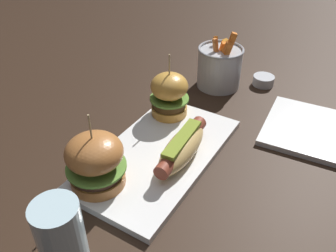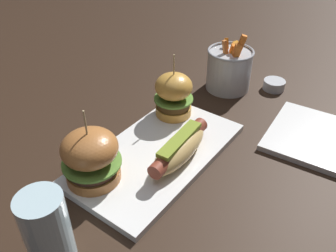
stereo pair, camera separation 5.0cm
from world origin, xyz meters
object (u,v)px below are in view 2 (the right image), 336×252
(platter_main, at_px, (157,154))
(sauce_ramekin, at_px, (274,85))
(hot_dog, at_px, (180,148))
(slider_left, at_px, (91,156))
(side_plate, at_px, (318,138))
(fries_bucket, at_px, (229,69))
(slider_right, at_px, (174,94))
(water_glass, at_px, (47,230))

(platter_main, xyz_separation_m, sauce_ramekin, (0.39, -0.08, 0.01))
(hot_dog, height_order, slider_left, slider_left)
(hot_dog, distance_m, slider_left, 0.16)
(sauce_ramekin, bearing_deg, side_plate, -132.70)
(slider_left, xyz_separation_m, fries_bucket, (0.45, -0.02, -0.01))
(hot_dog, bearing_deg, slider_left, 145.31)
(platter_main, relative_size, hot_dog, 2.07)
(slider_left, relative_size, slider_right, 1.00)
(fries_bucket, bearing_deg, water_glass, -176.37)
(platter_main, xyz_separation_m, fries_bucket, (0.32, 0.02, 0.05))
(side_plate, bearing_deg, water_glass, 156.24)
(slider_left, bearing_deg, fries_bucket, -3.12)
(side_plate, bearing_deg, sauce_ramekin, 47.30)
(slider_right, bearing_deg, sauce_ramekin, -26.36)
(slider_right, bearing_deg, side_plate, -68.57)
(platter_main, distance_m, slider_left, 0.14)
(slider_left, distance_m, side_plate, 0.47)
(side_plate, bearing_deg, platter_main, 135.17)
(slider_left, height_order, water_glass, slider_left)
(platter_main, bearing_deg, sauce_ramekin, -11.41)
(platter_main, bearing_deg, fries_bucket, 3.76)
(fries_bucket, distance_m, side_plate, 0.28)
(fries_bucket, relative_size, water_glass, 1.24)
(hot_dog, relative_size, side_plate, 0.88)
(slider_left, bearing_deg, side_plate, -37.97)
(slider_right, bearing_deg, slider_left, -178.67)
(slider_right, xyz_separation_m, side_plate, (0.11, -0.29, -0.06))
(slider_right, bearing_deg, water_glass, -170.21)
(hot_dog, xyz_separation_m, side_plate, (0.23, -0.19, -0.03))
(fries_bucket, bearing_deg, hot_dog, -167.84)
(fries_bucket, bearing_deg, slider_left, 176.88)
(platter_main, distance_m, slider_right, 0.15)
(slider_right, xyz_separation_m, water_glass, (-0.39, -0.07, -0.00))
(fries_bucket, relative_size, sauce_ramekin, 2.78)
(platter_main, xyz_separation_m, side_plate, (0.24, -0.24, -0.00))
(hot_dog, distance_m, side_plate, 0.30)
(side_plate, height_order, water_glass, water_glass)
(platter_main, distance_m, fries_bucket, 0.33)
(side_plate, distance_m, water_glass, 0.55)
(hot_dog, relative_size, water_glass, 1.41)
(water_glass, bearing_deg, slider_right, 9.79)
(slider_left, bearing_deg, sauce_ramekin, -13.60)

